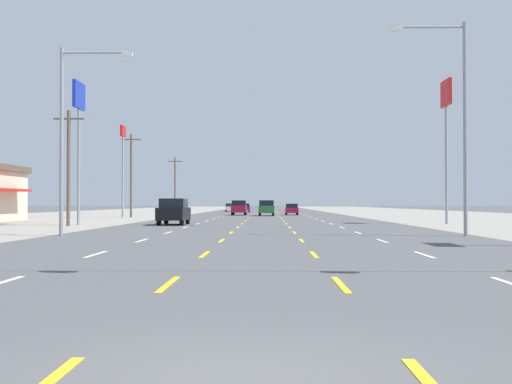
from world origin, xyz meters
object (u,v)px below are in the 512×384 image
object	(u,v)px
hatchback_far_left_farther	(230,207)
suv_far_left_nearest	(174,211)
hatchback_inner_right_midfar	(292,209)
streetlight_left_row_0	(69,127)
suv_center_turn_near	(266,208)
streetlight_right_row_0	(458,114)
hatchback_inner_left_far	(245,208)
pole_sign_right_row_1	(446,112)
pole_sign_left_row_1	(79,114)
pole_sign_left_row_2	(123,151)
suv_center_turn_farthest	(266,206)
suv_inner_left_mid	(239,208)

from	to	relation	value
hatchback_far_left_farther	suv_far_left_nearest	bearing A→B (deg)	-90.04
hatchback_inner_right_midfar	streetlight_left_row_0	size ratio (longest dim) A/B	0.41
suv_center_turn_near	streetlight_right_row_0	bearing A→B (deg)	-79.02
hatchback_inner_left_far	streetlight_right_row_0	distance (m)	80.95
hatchback_inner_right_midfar	pole_sign_right_row_1	distance (m)	38.77
pole_sign_left_row_1	pole_sign_left_row_2	size ratio (longest dim) A/B	1.05
pole_sign_left_row_2	streetlight_left_row_0	bearing A→B (deg)	-81.20
streetlight_right_row_0	suv_center_turn_farthest	bearing A→B (deg)	96.12
hatchback_inner_right_midfar	streetlight_right_row_0	xyz separation A→B (m)	(6.28, -55.09, 5.32)
suv_far_left_nearest	suv_center_turn_farthest	world-z (taller)	same
hatchback_far_left_farther	pole_sign_left_row_1	world-z (taller)	pole_sign_left_row_1
suv_center_turn_near	suv_center_turn_farthest	bearing A→B (deg)	90.20
suv_inner_left_mid	pole_sign_left_row_1	distance (m)	40.40
hatchback_inner_left_far	suv_center_turn_near	bearing A→B (deg)	-82.70
hatchback_far_left_farther	streetlight_left_row_0	xyz separation A→B (m)	(-3.03, -88.23, 4.69)
suv_far_left_nearest	suv_center_turn_near	xyz separation A→B (m)	(6.93, 33.94, 0.00)
hatchback_far_left_farther	pole_sign_right_row_1	world-z (taller)	pole_sign_right_row_1
pole_sign_right_row_1	suv_center_turn_farthest	bearing A→B (deg)	101.18
suv_inner_left_mid	hatchback_far_left_farther	xyz separation A→B (m)	(-3.20, 34.30, -0.24)
pole_sign_left_row_1	streetlight_right_row_0	distance (m)	28.46
suv_center_turn_near	hatchback_inner_left_far	xyz separation A→B (m)	(-3.80, 29.63, -0.24)
suv_center_turn_near	streetlight_left_row_0	distance (m)	51.17
suv_center_turn_farthest	streetlight_right_row_0	size ratio (longest dim) A/B	0.46
suv_center_turn_near	pole_sign_left_row_2	size ratio (longest dim) A/B	0.48
hatchback_inner_left_far	hatchback_far_left_farther	distance (m)	9.13
pole_sign_left_row_1	suv_center_turn_near	bearing A→B (deg)	67.86
suv_far_left_nearest	hatchback_inner_right_midfar	world-z (taller)	suv_far_left_nearest
hatchback_far_left_farther	streetlight_right_row_0	size ratio (longest dim) A/B	0.36
suv_center_turn_near	pole_sign_right_row_1	bearing A→B (deg)	-65.41
hatchback_far_left_farther	pole_sign_left_row_1	size ratio (longest dim) A/B	0.36
suv_center_turn_near	hatchback_inner_right_midfar	xyz separation A→B (m)	(3.42, 5.08, -0.24)
suv_inner_left_mid	pole_sign_left_row_2	distance (m)	20.77
hatchback_far_left_farther	pole_sign_right_row_1	distance (m)	73.07
streetlight_left_row_0	hatchback_inner_right_midfar	bearing A→B (deg)	76.39
suv_center_turn_farthest	streetlight_right_row_0	distance (m)	92.51
suv_center_turn_near	pole_sign_left_row_2	world-z (taller)	pole_sign_left_row_2
streetlight_left_row_0	hatchback_inner_left_far	bearing A→B (deg)	85.61
hatchback_inner_right_midfar	pole_sign_left_row_1	world-z (taller)	pole_sign_left_row_1
streetlight_left_row_0	pole_sign_left_row_2	bearing A→B (deg)	98.80
suv_center_turn_near	hatchback_inner_right_midfar	bearing A→B (deg)	56.04
pole_sign_right_row_1	hatchback_inner_left_far	bearing A→B (deg)	106.55
suv_far_left_nearest	pole_sign_right_row_1	distance (m)	22.78
hatchback_far_left_farther	hatchback_inner_left_far	bearing A→B (deg)	-70.21
suv_center_turn_near	suv_center_turn_farthest	size ratio (longest dim) A/B	1.00
pole_sign_left_row_2	pole_sign_right_row_1	distance (m)	35.97
suv_center_turn_near	suv_inner_left_mid	size ratio (longest dim) A/B	1.00
hatchback_inner_left_far	pole_sign_right_row_1	bearing A→B (deg)	-73.45
suv_far_left_nearest	pole_sign_left_row_1	world-z (taller)	pole_sign_left_row_1
suv_center_turn_near	streetlight_right_row_0	world-z (taller)	streetlight_right_row_0
pole_sign_left_row_1	suv_far_left_nearest	bearing A→B (deg)	4.06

